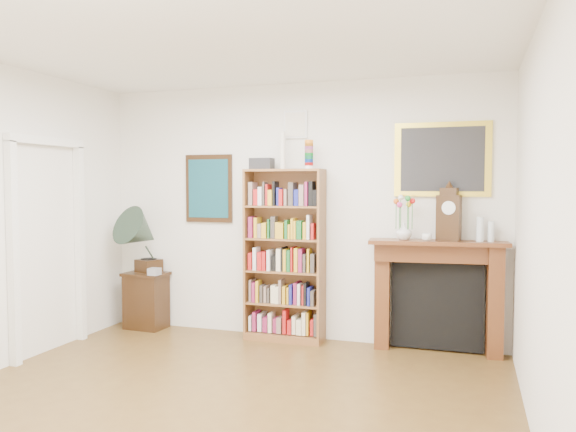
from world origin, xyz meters
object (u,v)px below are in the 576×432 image
object	(u,v)px
bottle_right	(491,231)
mantel_clock	(449,215)
fireplace	(437,286)
teacup	(427,237)
bookshelf	(284,245)
bottle_left	(480,229)
cd_stack	(154,272)
side_cabinet	(146,300)
flower_vase	(404,231)
gramophone	(142,235)

from	to	relation	value
bottle_right	mantel_clock	bearing A→B (deg)	-175.42
fireplace	teacup	size ratio (longest dim) A/B	14.27
bookshelf	bottle_left	xyz separation A→B (m)	(2.00, 0.04, 0.22)
fireplace	cd_stack	bearing A→B (deg)	178.93
cd_stack	fireplace	bearing A→B (deg)	4.13
bookshelf	side_cabinet	bearing A→B (deg)	-179.38
side_cabinet	teacup	xyz separation A→B (m)	(3.22, -0.04, 0.85)
bookshelf	mantel_clock	size ratio (longest dim) A/B	4.09
fireplace	side_cabinet	bearing A→B (deg)	176.46
bottle_right	side_cabinet	bearing A→B (deg)	-178.75
flower_vase	bottle_left	world-z (taller)	bottle_left
side_cabinet	bottle_left	distance (m)	3.83
side_cabinet	bottle_left	size ratio (longest dim) A/B	2.76
side_cabinet	teacup	distance (m)	3.33
bookshelf	gramophone	size ratio (longest dim) A/B	2.71
gramophone	mantel_clock	size ratio (longest dim) A/B	1.51
fireplace	bottle_left	xyz separation A→B (m)	(0.40, -0.03, 0.59)
flower_vase	bookshelf	bearing A→B (deg)	179.84
cd_stack	flower_vase	world-z (taller)	flower_vase
side_cabinet	mantel_clock	bearing A→B (deg)	3.53
bottle_right	cd_stack	bearing A→B (deg)	-176.64
side_cabinet	teacup	bearing A→B (deg)	1.93
cd_stack	teacup	xyz separation A→B (m)	(3.02, 0.09, 0.48)
side_cabinet	mantel_clock	world-z (taller)	mantel_clock
side_cabinet	fireplace	xyz separation A→B (m)	(3.32, 0.10, 0.34)
bookshelf	side_cabinet	world-z (taller)	bookshelf
cd_stack	bottle_left	size ratio (longest dim) A/B	0.50
teacup	mantel_clock	bearing A→B (deg)	24.63
bookshelf	bottle_right	xyz separation A→B (m)	(2.10, 0.06, 0.20)
side_cabinet	fireplace	bearing A→B (deg)	4.33
gramophone	cd_stack	distance (m)	0.45
mantel_clock	teacup	bearing A→B (deg)	-143.40
cd_stack	bottle_left	xyz separation A→B (m)	(3.52, 0.19, 0.56)
bookshelf	cd_stack	bearing A→B (deg)	-174.42
bottle_right	flower_vase	bearing A→B (deg)	-175.56
side_cabinet	cd_stack	size ratio (longest dim) A/B	5.51
bookshelf	flower_vase	bearing A→B (deg)	-0.29
mantel_clock	flower_vase	bearing A→B (deg)	-163.72
bottle_right	fireplace	bearing A→B (deg)	178.53
bookshelf	mantel_clock	bearing A→B (deg)	0.84
fireplace	flower_vase	size ratio (longest dim) A/B	8.21
mantel_clock	bottle_left	world-z (taller)	mantel_clock
bottle_left	bottle_right	xyz separation A→B (m)	(0.10, 0.02, -0.02)
side_cabinet	mantel_clock	distance (m)	3.58
gramophone	bottle_left	distance (m)	3.72
gramophone	teacup	size ratio (longest dim) A/B	8.22
cd_stack	teacup	size ratio (longest dim) A/B	1.25
fireplace	flower_vase	world-z (taller)	flower_vase
side_cabinet	bottle_right	xyz separation A→B (m)	(3.82, 0.08, 0.91)
bookshelf	flower_vase	distance (m)	1.29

